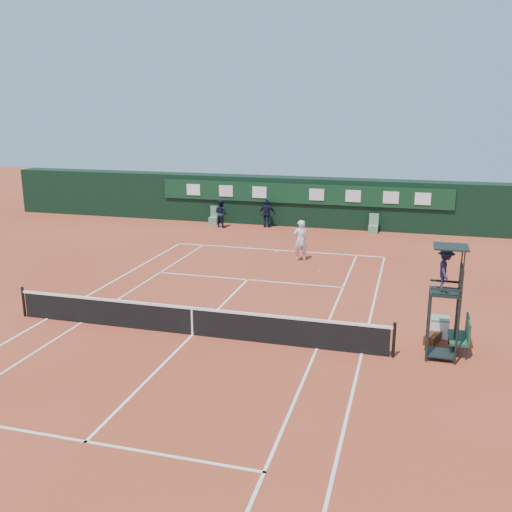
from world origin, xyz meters
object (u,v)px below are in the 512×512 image
(cooler, at_px, (439,327))
(player, at_px, (301,240))
(tennis_net, at_px, (192,320))
(player_bench, at_px, (463,334))
(umpire_chair, at_px, (446,278))

(cooler, bearing_deg, player, 127.24)
(tennis_net, relative_size, player_bench, 10.75)
(cooler, bearing_deg, player_bench, -61.53)
(tennis_net, distance_m, cooler, 8.04)
(umpire_chair, xyz_separation_m, player_bench, (0.65, 0.56, -1.86))
(umpire_chair, height_order, player_bench, umpire_chair)
(umpire_chair, xyz_separation_m, player, (-6.19, 9.88, -1.46))
(tennis_net, height_order, umpire_chair, umpire_chair)
(umpire_chair, bearing_deg, player, 122.08)
(tennis_net, bearing_deg, player_bench, 6.28)
(tennis_net, xyz_separation_m, cooler, (7.77, 2.05, -0.18))
(player_bench, bearing_deg, player, 126.27)
(cooler, relative_size, player, 0.32)
(umpire_chair, distance_m, player_bench, 2.05)
(player_bench, xyz_separation_m, player, (-6.84, 9.32, 0.40))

